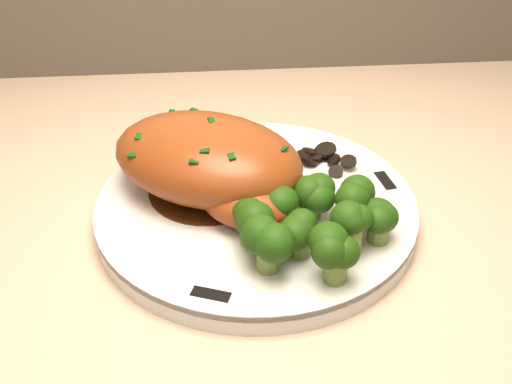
{
  "coord_description": "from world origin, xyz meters",
  "views": [
    {
      "loc": [
        0.51,
        1.17,
        1.21
      ],
      "look_at": [
        0.55,
        1.65,
        0.88
      ],
      "focal_mm": 45.0,
      "sensor_mm": 36.0,
      "label": 1
    }
  ],
  "objects": [
    {
      "name": "rim_accent_2",
      "position": [
        0.5,
        1.53,
        0.87
      ],
      "size": [
        0.03,
        0.02,
        0.0
      ],
      "primitive_type": "cube",
      "rotation": [
        0.0,
        0.0,
        5.93
      ],
      "color": "black",
      "rests_on": "plate"
    },
    {
      "name": "plate",
      "position": [
        0.55,
        1.65,
        0.86
      ],
      "size": [
        0.39,
        0.39,
        0.02
      ],
      "primitive_type": "cylinder",
      "rotation": [
        0.0,
        0.0,
        -0.4
      ],
      "color": "silver",
      "rests_on": "counter"
    },
    {
      "name": "rim_accent_0",
      "position": [
        0.67,
        1.67,
        0.87
      ],
      "size": [
        0.02,
        0.03,
        0.0
      ],
      "primitive_type": "cube",
      "rotation": [
        0.0,
        0.0,
        1.74
      ],
      "color": "black",
      "rests_on": "plate"
    },
    {
      "name": "gravy_pool",
      "position": [
        0.5,
        1.67,
        0.87
      ],
      "size": [
        0.11,
        0.11,
        0.0
      ],
      "primitive_type": "cylinder",
      "color": "#361B09",
      "rests_on": "plate"
    },
    {
      "name": "rim_accent_1",
      "position": [
        0.47,
        1.74,
        0.87
      ],
      "size": [
        0.03,
        0.03,
        0.0
      ],
      "primitive_type": "cube",
      "rotation": [
        0.0,
        0.0,
        3.83
      ],
      "color": "black",
      "rests_on": "plate"
    },
    {
      "name": "chicken_breast",
      "position": [
        0.51,
        1.66,
        0.9
      ],
      "size": [
        0.22,
        0.19,
        0.07
      ],
      "rotation": [
        0.0,
        0.0,
        -0.48
      ],
      "color": "#904018",
      "rests_on": "plate"
    },
    {
      "name": "mushroom_pile",
      "position": [
        0.6,
        1.7,
        0.87
      ],
      "size": [
        0.08,
        0.06,
        0.02
      ],
      "color": "black",
      "rests_on": "plate"
    },
    {
      "name": "broccoli_florets",
      "position": [
        0.59,
        1.58,
        0.89
      ],
      "size": [
        0.13,
        0.11,
        0.04
      ],
      "rotation": [
        0.0,
        0.0,
        -0.37
      ],
      "color": "olive",
      "rests_on": "plate"
    }
  ]
}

